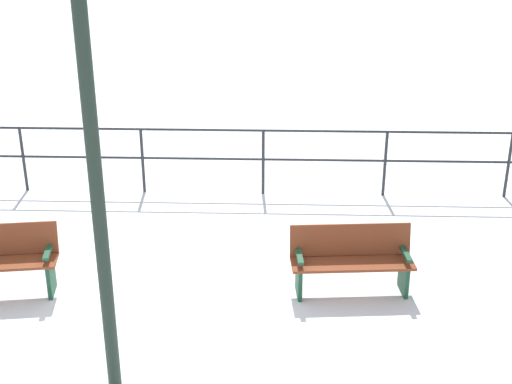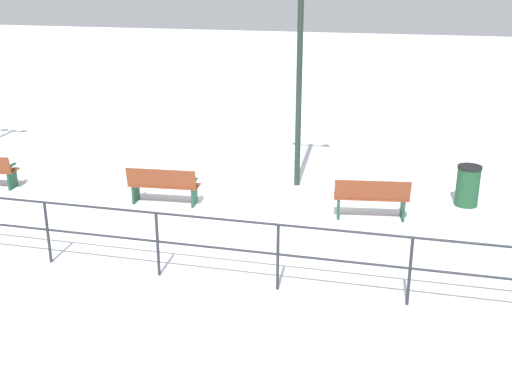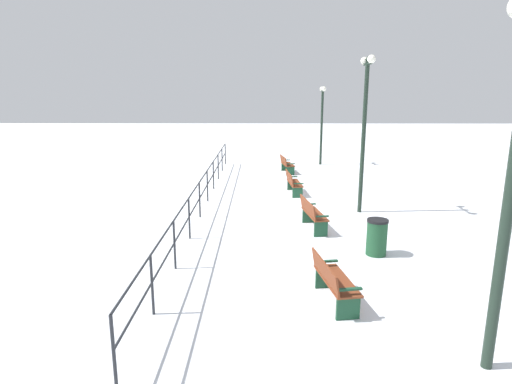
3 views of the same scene
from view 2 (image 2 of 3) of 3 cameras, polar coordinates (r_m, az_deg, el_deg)
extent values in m
plane|color=white|center=(13.53, 0.75, -1.68)|extent=(80.00, 80.00, 0.00)
cube|color=brown|center=(13.19, 10.34, -0.44)|extent=(0.64, 1.56, 0.04)
cube|color=brown|center=(12.91, 10.47, 0.17)|extent=(0.33, 1.52, 0.41)
cube|color=#19472D|center=(13.34, 13.10, -1.46)|extent=(0.38, 0.11, 0.46)
cube|color=#19472D|center=(13.22, 7.43, -1.29)|extent=(0.38, 0.11, 0.46)
cube|color=#19472D|center=(13.24, 13.20, -0.01)|extent=(0.39, 0.13, 0.04)
cube|color=#19472D|center=(13.12, 7.50, 0.18)|extent=(0.39, 0.13, 0.04)
cube|color=brown|center=(13.95, -8.27, 0.64)|extent=(0.55, 1.57, 0.04)
cube|color=brown|center=(13.68, -8.58, 1.23)|extent=(0.23, 1.54, 0.41)
cube|color=#19472D|center=(13.84, -5.59, -0.34)|extent=(0.39, 0.08, 0.43)
cube|color=#19472D|center=(14.23, -10.80, -0.04)|extent=(0.39, 0.08, 0.43)
cube|color=#19472D|center=(13.75, -5.61, 1.00)|extent=(0.39, 0.10, 0.04)
cube|color=#19472D|center=(14.14, -10.86, 1.27)|extent=(0.39, 0.10, 0.04)
cube|color=#19472D|center=(15.92, -21.13, 1.07)|extent=(0.40, 0.11, 0.42)
cube|color=#19472D|center=(15.84, -21.24, 2.23)|extent=(0.41, 0.13, 0.04)
cylinder|color=#1E2D23|center=(14.57, 3.91, 9.74)|extent=(0.13, 0.13, 4.86)
cylinder|color=#26282D|center=(9.91, 13.72, -7.01)|extent=(0.05, 0.05, 1.13)
cylinder|color=#26282D|center=(10.08, 1.98, -5.93)|extent=(0.05, 0.05, 1.13)
cylinder|color=#26282D|center=(10.66, -8.87, -4.71)|extent=(0.05, 0.05, 1.13)
cylinder|color=#26282D|center=(11.57, -18.28, -3.51)|extent=(0.05, 0.05, 1.13)
cylinder|color=#26282D|center=(10.10, -3.67, -2.43)|extent=(0.04, 18.42, 0.04)
cylinder|color=#26282D|center=(10.30, -3.61, -5.04)|extent=(0.04, 18.42, 0.04)
cylinder|color=#1E4C2D|center=(14.45, 18.55, 0.43)|extent=(0.49, 0.49, 0.84)
cylinder|color=black|center=(14.31, 18.75, 2.13)|extent=(0.52, 0.52, 0.06)
camera|label=1|loc=(20.34, 2.33, 18.62)|focal=48.69mm
camera|label=3|loc=(15.66, 60.69, 6.11)|focal=30.19mm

